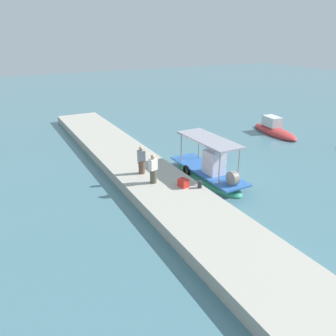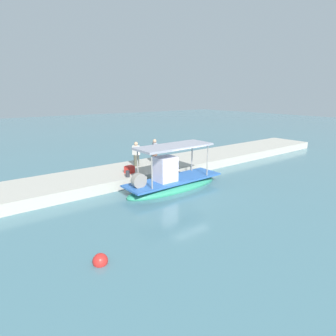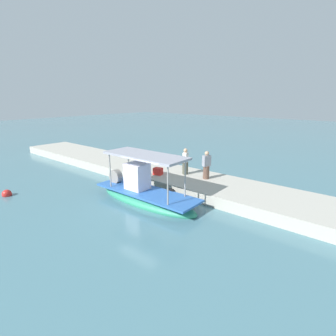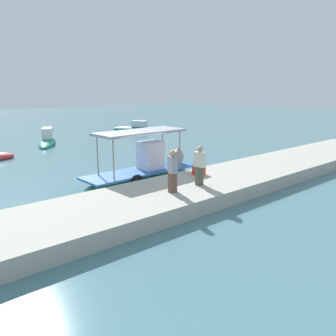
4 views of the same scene
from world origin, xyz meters
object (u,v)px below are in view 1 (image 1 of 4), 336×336
fisherman_near_bollard (153,170)px  cargo_crate (183,183)px  mooring_bollard (200,184)px  moored_boat_mid (274,130)px  fisherman_by_crate (141,161)px  main_fishing_boat (208,172)px

fisherman_near_bollard → cargo_crate: 1.80m
mooring_bollard → cargo_crate: (-0.53, -0.71, 0.03)m
moored_boat_mid → fisherman_by_crate: bearing=-73.9°
moored_boat_mid → mooring_bollard: bearing=-59.4°
main_fishing_boat → fisherman_by_crate: 4.14m
cargo_crate → moored_boat_mid: (-6.99, 13.39, -0.55)m
fisherman_by_crate → mooring_bollard: bearing=30.6°
moored_boat_mid → main_fishing_boat: bearing=-62.6°
fisherman_near_bollard → cargo_crate: size_ratio=3.14×
fisherman_by_crate → mooring_bollard: size_ratio=4.42×
cargo_crate → mooring_bollard: bearing=53.2°
main_fishing_boat → fisherman_by_crate: size_ratio=3.78×
main_fishing_boat → fisherman_near_bollard: bearing=-87.9°
fisherman_near_bollard → main_fishing_boat: bearing=92.1°
main_fishing_boat → fisherman_near_bollard: (0.14, -3.76, 0.92)m
main_fishing_boat → moored_boat_mid: (-5.62, 10.84, -0.16)m
main_fishing_boat → moored_boat_mid: bearing=117.4°
main_fishing_boat → fisherman_near_bollard: 3.88m
fisherman_by_crate → mooring_bollard: 3.86m
fisherman_by_crate → moored_boat_mid: size_ratio=0.30×
fisherman_by_crate → moored_boat_mid: 15.27m
fisherman_near_bollard → mooring_bollard: size_ratio=4.36×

